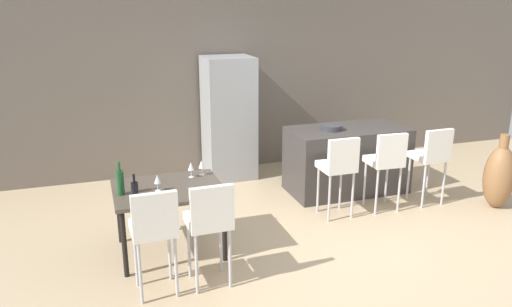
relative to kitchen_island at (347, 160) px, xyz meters
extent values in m
plane|color=tan|center=(-0.55, -1.06, -0.46)|extent=(10.00, 10.00, 0.00)
cube|color=#665B51|center=(-0.55, 1.58, 0.99)|extent=(10.00, 0.12, 2.90)
cube|color=#383330|center=(0.00, 0.00, 0.00)|extent=(1.64, 0.83, 0.92)
cube|color=white|center=(-0.55, -0.73, 0.19)|extent=(0.40, 0.40, 0.08)
cube|color=white|center=(-0.55, -0.90, 0.41)|extent=(0.40, 0.06, 0.36)
cylinder|color=#B2B2B7|center=(-0.71, -0.57, -0.16)|extent=(0.03, 0.03, 0.61)
cylinder|color=#B2B2B7|center=(-0.39, -0.57, -0.16)|extent=(0.03, 0.03, 0.61)
cylinder|color=#B2B2B7|center=(-0.71, -0.89, -0.16)|extent=(0.03, 0.03, 0.61)
cylinder|color=#B2B2B7|center=(-0.39, -0.89, -0.16)|extent=(0.03, 0.03, 0.61)
cube|color=white|center=(0.12, -0.73, 0.19)|extent=(0.42, 0.42, 0.08)
cube|color=white|center=(0.12, -0.90, 0.41)|extent=(0.40, 0.08, 0.36)
cylinder|color=#B2B2B7|center=(-0.03, -0.57, -0.16)|extent=(0.03, 0.03, 0.61)
cylinder|color=#B2B2B7|center=(0.29, -0.58, -0.16)|extent=(0.03, 0.03, 0.61)
cylinder|color=#B2B2B7|center=(-0.04, -0.88, -0.16)|extent=(0.03, 0.03, 0.61)
cylinder|color=#B2B2B7|center=(0.28, -0.90, -0.16)|extent=(0.03, 0.03, 0.61)
cube|color=white|center=(0.81, -0.73, 0.19)|extent=(0.41, 0.41, 0.08)
cube|color=white|center=(0.81, -0.90, 0.41)|extent=(0.40, 0.07, 0.36)
cylinder|color=#B2B2B7|center=(0.64, -0.58, -0.16)|extent=(0.03, 0.03, 0.61)
cylinder|color=#B2B2B7|center=(0.96, -0.57, -0.16)|extent=(0.03, 0.03, 0.61)
cylinder|color=#B2B2B7|center=(0.65, -0.90, -0.16)|extent=(0.03, 0.03, 0.61)
cylinder|color=#B2B2B7|center=(0.97, -0.89, -0.16)|extent=(0.03, 0.03, 0.61)
cube|color=#4C4238|center=(-2.68, -1.03, 0.26)|extent=(1.13, 0.90, 0.04)
cylinder|color=black|center=(-3.18, -0.64, -0.11)|extent=(0.05, 0.05, 0.70)
cylinder|color=black|center=(-2.18, -0.64, -0.11)|extent=(0.05, 0.05, 0.70)
cylinder|color=black|center=(-3.18, -1.42, -0.11)|extent=(0.05, 0.05, 0.70)
cylinder|color=black|center=(-2.18, -1.42, -0.11)|extent=(0.05, 0.05, 0.70)
cube|color=white|center=(-2.93, -1.78, 0.19)|extent=(0.41, 0.41, 0.08)
cube|color=white|center=(-2.93, -1.95, 0.41)|extent=(0.40, 0.07, 0.36)
cylinder|color=#B2B2B7|center=(-3.10, -1.63, -0.16)|extent=(0.03, 0.03, 0.61)
cylinder|color=#B2B2B7|center=(-2.78, -1.62, -0.16)|extent=(0.03, 0.03, 0.61)
cylinder|color=#B2B2B7|center=(-3.09, -1.95, -0.16)|extent=(0.03, 0.03, 0.61)
cylinder|color=#B2B2B7|center=(-2.77, -1.94, -0.16)|extent=(0.03, 0.03, 0.61)
cube|color=white|center=(-2.43, -1.78, 0.19)|extent=(0.41, 0.41, 0.08)
cube|color=white|center=(-2.42, -1.95, 0.41)|extent=(0.40, 0.07, 0.36)
cylinder|color=#B2B2B7|center=(-2.59, -1.63, -0.16)|extent=(0.03, 0.03, 0.61)
cylinder|color=#B2B2B7|center=(-2.27, -1.62, -0.16)|extent=(0.03, 0.03, 0.61)
cylinder|color=#B2B2B7|center=(-2.58, -1.95, -0.16)|extent=(0.03, 0.03, 0.61)
cylinder|color=#B2B2B7|center=(-2.26, -1.94, -0.16)|extent=(0.03, 0.03, 0.61)
cylinder|color=black|center=(-3.05, -1.40, 0.39)|extent=(0.07, 0.07, 0.23)
cylinder|color=black|center=(-3.05, -1.40, 0.55)|extent=(0.02, 0.02, 0.08)
cylinder|color=#194723|center=(-3.16, -1.09, 0.41)|extent=(0.08, 0.08, 0.25)
cylinder|color=#194723|center=(-3.16, -1.09, 0.58)|extent=(0.03, 0.03, 0.10)
cylinder|color=silver|center=(-2.26, -0.77, 0.28)|extent=(0.06, 0.06, 0.00)
cylinder|color=silver|center=(-2.26, -0.77, 0.32)|extent=(0.01, 0.01, 0.08)
cone|color=silver|center=(-2.26, -0.77, 0.41)|extent=(0.07, 0.07, 0.09)
cylinder|color=silver|center=(-2.38, -0.80, 0.28)|extent=(0.06, 0.06, 0.00)
cylinder|color=silver|center=(-2.38, -0.80, 0.32)|extent=(0.01, 0.01, 0.08)
cone|color=silver|center=(-2.38, -0.80, 0.41)|extent=(0.07, 0.07, 0.09)
cylinder|color=silver|center=(-2.79, -1.10, 0.28)|extent=(0.06, 0.06, 0.00)
cylinder|color=silver|center=(-2.79, -1.10, 0.32)|extent=(0.01, 0.01, 0.08)
cone|color=silver|center=(-2.79, -1.10, 0.41)|extent=(0.07, 0.07, 0.09)
cube|color=#939699|center=(-1.41, 1.14, 0.46)|extent=(0.72, 0.68, 1.84)
cylinder|color=#333338|center=(-0.26, -0.01, 0.50)|extent=(0.29, 0.29, 0.07)
ellipsoid|color=brown|center=(1.59, -1.18, -0.04)|extent=(0.39, 0.39, 0.83)
cylinder|color=brown|center=(1.59, -1.18, 0.44)|extent=(0.12, 0.12, 0.18)
camera|label=1|loc=(-3.36, -5.98, 2.15)|focal=35.00mm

